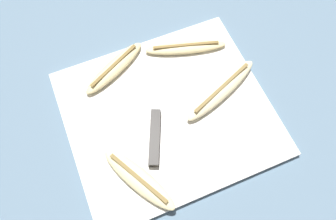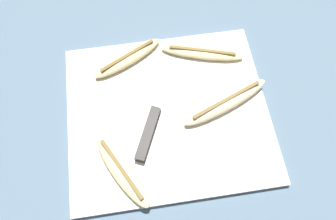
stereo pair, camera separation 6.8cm
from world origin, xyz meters
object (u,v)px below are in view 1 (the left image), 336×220
at_px(banana_cream_curved, 221,89).
at_px(banana_mellow_near, 114,68).
at_px(banana_soft_right, 139,179).
at_px(knife, 155,130).
at_px(banana_ripe_center, 186,47).

bearing_deg(banana_cream_curved, banana_mellow_near, 144.27).
xyz_separation_m(banana_cream_curved, banana_soft_right, (-0.23, -0.11, -0.00)).
distance_m(knife, banana_cream_curved, 0.17).
distance_m(banana_cream_curved, banana_ripe_center, 0.13).
bearing_deg(knife, banana_mellow_near, 124.09).
distance_m(banana_mellow_near, banana_ripe_center, 0.17).
height_order(banana_cream_curved, banana_mellow_near, banana_cream_curved).
bearing_deg(banana_soft_right, knife, 51.40).
distance_m(banana_cream_curved, banana_mellow_near, 0.24).
relative_size(knife, banana_cream_curved, 1.07).
relative_size(banana_soft_right, banana_mellow_near, 1.03).
bearing_deg(banana_cream_curved, banana_ripe_center, 101.04).
xyz_separation_m(banana_cream_curved, banana_ripe_center, (-0.03, 0.13, -0.00)).
distance_m(banana_soft_right, banana_mellow_near, 0.26).
distance_m(knife, banana_ripe_center, 0.21).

